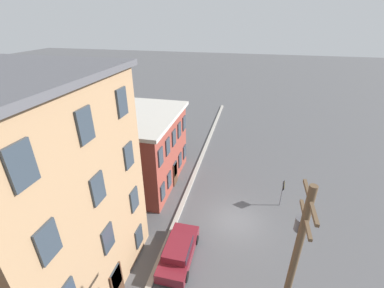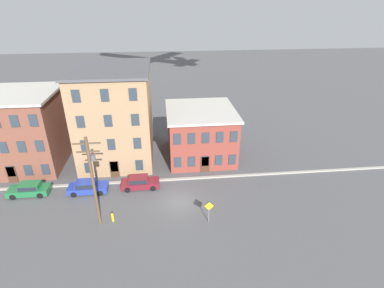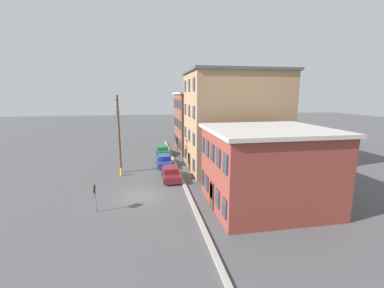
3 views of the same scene
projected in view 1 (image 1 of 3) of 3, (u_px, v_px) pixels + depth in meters
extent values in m
plane|color=#4C4C4F|center=(235.00, 221.00, 20.00)|extent=(200.00, 200.00, 0.00)
cube|color=#9E998E|center=(180.00, 211.00, 20.89)|extent=(56.00, 0.36, 0.16)
cube|color=#9E7A56|center=(1.00, 197.00, 13.12)|extent=(9.16, 11.51, 12.02)
cube|color=#2D3842|center=(48.00, 242.00, 8.61)|extent=(0.90, 0.10, 1.40)
cube|color=#2D3842|center=(22.00, 165.00, 7.26)|extent=(0.90, 0.10, 1.40)
cube|color=#2D3842|center=(116.00, 279.00, 13.96)|extent=(0.90, 0.10, 1.40)
cube|color=#2D3842|center=(108.00, 238.00, 12.61)|extent=(0.90, 0.10, 1.40)
cube|color=#2D3842|center=(98.00, 189.00, 11.26)|extent=(0.90, 0.10, 1.40)
cube|color=#2D3842|center=(85.00, 125.00, 9.92)|extent=(0.90, 0.10, 1.40)
cube|color=#2D3842|center=(139.00, 236.00, 16.62)|extent=(0.90, 0.10, 1.40)
cube|color=#2D3842|center=(134.00, 200.00, 15.27)|extent=(0.90, 0.10, 1.40)
cube|color=#2D3842|center=(129.00, 156.00, 13.92)|extent=(0.90, 0.10, 1.40)
cube|color=#2D3842|center=(122.00, 102.00, 12.58)|extent=(0.90, 0.10, 1.40)
cube|color=#472D1E|center=(117.00, 283.00, 14.14)|extent=(1.10, 0.10, 2.20)
cube|color=brown|center=(125.00, 148.00, 23.98)|extent=(8.66, 9.46, 6.43)
cube|color=#B7B2A8|center=(121.00, 114.00, 22.47)|extent=(9.16, 9.96, 0.30)
cube|color=#2D3842|center=(163.00, 191.00, 20.71)|extent=(0.90, 0.10, 1.40)
cube|color=#2D3842|center=(161.00, 157.00, 19.27)|extent=(0.90, 0.10, 1.40)
cube|color=#2D3842|center=(169.00, 179.00, 22.21)|extent=(0.90, 0.10, 1.40)
cube|color=#2D3842|center=(168.00, 147.00, 20.77)|extent=(0.90, 0.10, 1.40)
cube|color=#2D3842|center=(175.00, 169.00, 23.72)|extent=(0.90, 0.10, 1.40)
cube|color=#2D3842|center=(174.00, 138.00, 22.28)|extent=(0.90, 0.10, 1.40)
cube|color=#2D3842|center=(180.00, 160.00, 25.23)|extent=(0.90, 0.10, 1.40)
cube|color=#2D3842|center=(179.00, 130.00, 23.79)|extent=(0.90, 0.10, 1.40)
cube|color=#2D3842|center=(185.00, 152.00, 26.74)|extent=(0.90, 0.10, 1.40)
cube|color=#2D3842|center=(184.00, 123.00, 25.30)|extent=(0.90, 0.10, 1.40)
cube|color=#472D1E|center=(175.00, 174.00, 23.95)|extent=(1.10, 0.10, 2.20)
cube|color=maroon|center=(179.00, 252.00, 16.69)|extent=(4.40, 1.80, 0.70)
cube|color=maroon|center=(178.00, 248.00, 16.23)|extent=(2.20, 1.51, 0.55)
cube|color=#1E232D|center=(178.00, 248.00, 16.23)|extent=(2.02, 1.58, 0.48)
cylinder|color=black|center=(173.00, 236.00, 18.21)|extent=(0.66, 0.22, 0.66)
cylinder|color=black|center=(196.00, 240.00, 17.86)|extent=(0.66, 0.22, 0.66)
cylinder|color=black|center=(159.00, 271.00, 15.69)|extent=(0.66, 0.22, 0.66)
cylinder|color=black|center=(186.00, 277.00, 15.34)|extent=(0.66, 0.22, 0.66)
cylinder|color=slate|center=(282.00, 194.00, 21.12)|extent=(0.08, 0.08, 2.34)
cube|color=yellow|center=(284.00, 186.00, 20.74)|extent=(0.96, 0.03, 0.96)
cube|color=black|center=(283.00, 186.00, 20.74)|extent=(1.03, 0.02, 1.03)
cylinder|color=brown|center=(289.00, 281.00, 10.40)|extent=(0.28, 0.28, 9.39)
cube|color=brown|center=(310.00, 200.00, 8.57)|extent=(2.40, 0.12, 0.12)
cube|color=brown|center=(306.00, 219.00, 8.92)|extent=(2.00, 0.12, 0.12)
cylinder|color=#515156|center=(301.00, 224.00, 9.50)|extent=(0.44, 0.44, 0.55)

